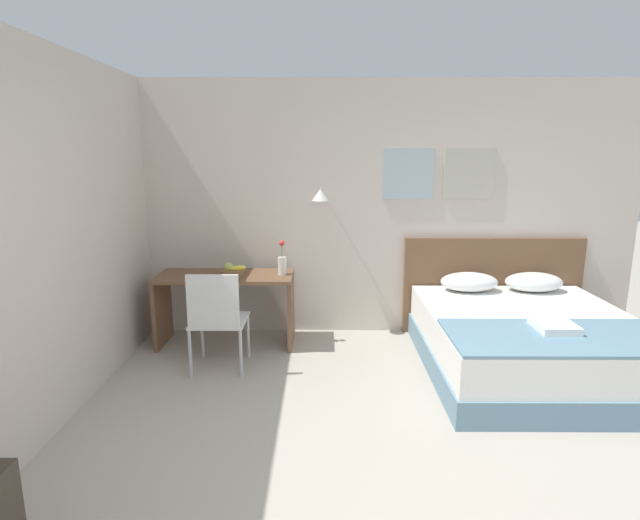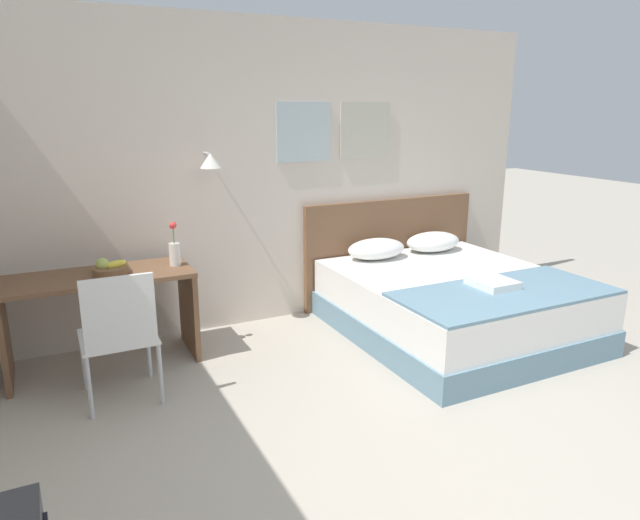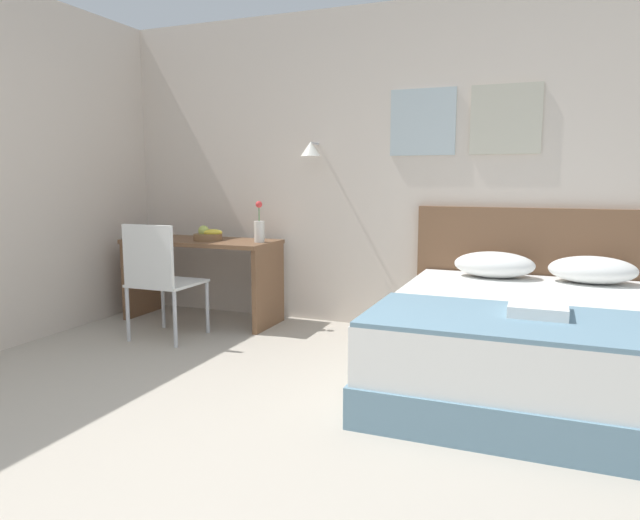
{
  "view_description": "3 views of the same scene",
  "coord_description": "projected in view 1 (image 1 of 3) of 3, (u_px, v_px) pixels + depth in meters",
  "views": [
    {
      "loc": [
        -0.52,
        -2.28,
        1.9
      ],
      "look_at": [
        -0.55,
        1.5,
        1.1
      ],
      "focal_mm": 28.0,
      "sensor_mm": 36.0,
      "label": 1
    },
    {
      "loc": [
        -1.8,
        -1.78,
        1.92
      ],
      "look_at": [
        -0.15,
        1.58,
        0.91
      ],
      "focal_mm": 32.0,
      "sensor_mm": 36.0,
      "label": 2
    },
    {
      "loc": [
        1.31,
        -1.69,
        1.26
      ],
      "look_at": [
        -0.2,
        2.1,
        0.67
      ],
      "focal_mm": 32.0,
      "sensor_mm": 36.0,
      "label": 3
    }
  ],
  "objects": [
    {
      "name": "wall_back",
      "position": [
        373.0,
        209.0,
        5.24
      ],
      "size": [
        5.55,
        0.31,
        2.65
      ],
      "color": "beige",
      "rests_on": "ground_plane"
    },
    {
      "name": "bed",
      "position": [
        529.0,
        344.0,
        4.39
      ],
      "size": [
        1.78,
        1.99,
        0.53
      ],
      "color": "#66899E",
      "rests_on": "ground_plane"
    },
    {
      "name": "headboard",
      "position": [
        492.0,
        286.0,
        5.34
      ],
      "size": [
        1.9,
        0.06,
        1.04
      ],
      "color": "brown",
      "rests_on": "ground_plane"
    },
    {
      "name": "pillow_left",
      "position": [
        469.0,
        282.0,
        5.07
      ],
      "size": [
        0.58,
        0.36,
        0.19
      ],
      "color": "white",
      "rests_on": "bed"
    },
    {
      "name": "pillow_right",
      "position": [
        534.0,
        282.0,
        5.06
      ],
      "size": [
        0.58,
        0.36,
        0.19
      ],
      "color": "white",
      "rests_on": "bed"
    },
    {
      "name": "throw_blanket",
      "position": [
        562.0,
        337.0,
        3.77
      ],
      "size": [
        1.72,
        0.8,
        0.02
      ],
      "color": "#66899E",
      "rests_on": "bed"
    },
    {
      "name": "folded_towel_near_foot",
      "position": [
        554.0,
        326.0,
        3.9
      ],
      "size": [
        0.29,
        0.34,
        0.06
      ],
      "color": "white",
      "rests_on": "throw_blanket"
    },
    {
      "name": "desk",
      "position": [
        226.0,
        294.0,
        5.01
      ],
      "size": [
        1.35,
        0.57,
        0.73
      ],
      "color": "brown",
      "rests_on": "ground_plane"
    },
    {
      "name": "desk_chair",
      "position": [
        216.0,
        314.0,
        4.35
      ],
      "size": [
        0.48,
        0.48,
        0.92
      ],
      "color": "white",
      "rests_on": "ground_plane"
    },
    {
      "name": "fruit_bowl",
      "position": [
        233.0,
        271.0,
        4.93
      ],
      "size": [
        0.26,
        0.25,
        0.13
      ],
      "color": "brown",
      "rests_on": "desk"
    },
    {
      "name": "flower_vase",
      "position": [
        282.0,
        263.0,
        4.94
      ],
      "size": [
        0.09,
        0.09,
        0.35
      ],
      "color": "silver",
      "rests_on": "desk"
    }
  ]
}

